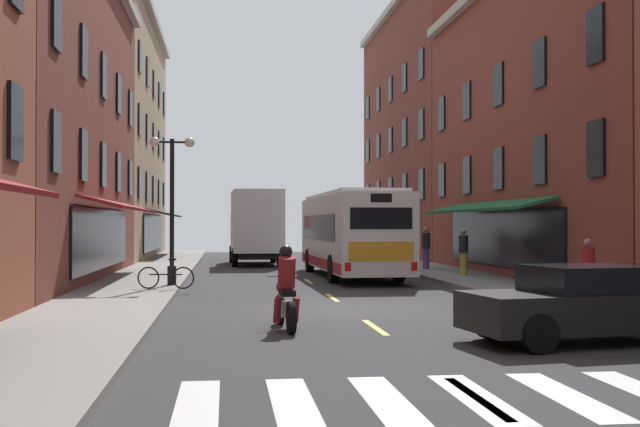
{
  "coord_description": "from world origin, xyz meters",
  "views": [
    {
      "loc": [
        -2.98,
        -19.2,
        2.07
      ],
      "look_at": [
        0.48,
        9.92,
        2.47
      ],
      "focal_mm": 44.59,
      "sensor_mm": 36.0,
      "label": 1
    }
  ],
  "objects": [
    {
      "name": "street_lamp_twin",
      "position": [
        -4.69,
        6.5,
        2.77
      ],
      "size": [
        1.42,
        0.32,
        4.72
      ],
      "color": "black",
      "rests_on": "sidewalk_left"
    },
    {
      "name": "sedan_near",
      "position": [
        3.38,
        -5.98,
        0.69
      ],
      "size": [
        4.56,
        2.39,
        1.35
      ],
      "color": "black",
      "rests_on": "ground"
    },
    {
      "name": "sedan_mid",
      "position": [
        -1.22,
        30.11,
        0.74
      ],
      "size": [
        2.09,
        4.74,
        1.44
      ],
      "color": "maroon",
      "rests_on": "ground"
    },
    {
      "name": "box_truck",
      "position": [
        -1.48,
        21.24,
        1.93
      ],
      "size": [
        2.62,
        6.95,
        3.74
      ],
      "color": "#B21E19",
      "rests_on": "ground"
    },
    {
      "name": "sidewalk_right",
      "position": [
        5.9,
        0.0,
        0.07
      ],
      "size": [
        3.0,
        80.0,
        0.14
      ],
      "primitive_type": "cube",
      "color": "gray",
      "rests_on": "ground"
    },
    {
      "name": "ground_plane",
      "position": [
        0.0,
        0.0,
        -0.05
      ],
      "size": [
        34.8,
        80.0,
        0.1
      ],
      "primitive_type": "cube",
      "color": "#333335"
    },
    {
      "name": "transit_bus",
      "position": [
        1.89,
        11.6,
        1.72
      ],
      "size": [
        2.81,
        11.18,
        3.28
      ],
      "color": "white",
      "rests_on": "ground"
    },
    {
      "name": "crosswalk_near",
      "position": [
        0.0,
        -10.0,
        0.0
      ],
      "size": [
        7.1,
        2.8,
        0.01
      ],
      "color": "silver",
      "rests_on": "ground"
    },
    {
      "name": "pedestrian_far",
      "position": [
        6.15,
        -0.01,
        0.94
      ],
      "size": [
        0.36,
        0.36,
        1.57
      ],
      "rotation": [
        0.0,
        0.0,
        0.34
      ],
      "color": "maroon",
      "rests_on": "sidewalk_right"
    },
    {
      "name": "sidewalk_left",
      "position": [
        -5.9,
        0.0,
        0.07
      ],
      "size": [
        3.0,
        80.0,
        0.14
      ],
      "primitive_type": "cube",
      "color": "gray",
      "rests_on": "ground"
    },
    {
      "name": "pedestrian_mid",
      "position": [
        5.64,
        14.4,
        1.08
      ],
      "size": [
        0.36,
        0.36,
        1.82
      ],
      "rotation": [
        0.0,
        0.0,
        0.6
      ],
      "color": "#66387F",
      "rests_on": "sidewalk_right"
    },
    {
      "name": "bicycle_near",
      "position": [
        -4.75,
        4.87,
        0.5
      ],
      "size": [
        1.7,
        0.48,
        0.91
      ],
      "color": "black",
      "rests_on": "sidewalk_left"
    },
    {
      "name": "pedestrian_near",
      "position": [
        5.97,
        9.99,
        1.08
      ],
      "size": [
        0.44,
        0.52,
        1.77
      ],
      "rotation": [
        0.0,
        0.0,
        2.7
      ],
      "color": "#B29947",
      "rests_on": "sidewalk_right"
    },
    {
      "name": "lane_centre_dashes",
      "position": [
        0.0,
        -0.25,
        0.0
      ],
      "size": [
        0.14,
        73.9,
        0.01
      ],
      "color": "#DBCC4C",
      "rests_on": "ground"
    },
    {
      "name": "motorcycle_rider",
      "position": [
        -1.8,
        -3.6,
        0.71
      ],
      "size": [
        0.62,
        2.07,
        1.66
      ],
      "color": "black",
      "rests_on": "ground"
    }
  ]
}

